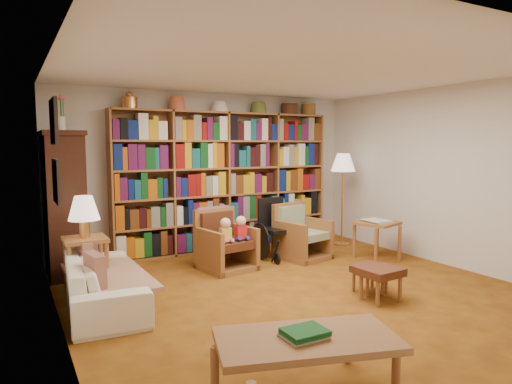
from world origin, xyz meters
TOP-DOWN VIEW (x-y plane):
  - floor at (0.00, 0.00)m, footprint 5.00×5.00m
  - ceiling at (0.00, 0.00)m, footprint 5.00×5.00m
  - wall_back at (0.00, 2.50)m, footprint 5.00×0.00m
  - wall_front at (0.00, -2.50)m, footprint 5.00×0.00m
  - wall_left at (-2.50, 0.00)m, footprint 0.00×5.00m
  - wall_right at (2.50, 0.00)m, footprint 0.00×5.00m
  - bookshelf at (0.20, 2.33)m, footprint 3.60×0.30m
  - curio_cabinet at (-2.25, 2.00)m, footprint 0.50×0.95m
  - framed_pictures at (-2.48, 0.30)m, footprint 0.03×0.52m
  - sofa at (-2.05, 0.57)m, footprint 1.85×0.84m
  - sofa_throw at (-2.00, 0.57)m, footprint 0.79×1.44m
  - cushion_left at (-2.18, 0.92)m, footprint 0.15×0.36m
  - cushion_right at (-2.18, 0.22)m, footprint 0.17×0.37m
  - side_table_lamp at (-2.15, 1.02)m, footprint 0.46×0.46m
  - table_lamp at (-2.15, 1.02)m, footprint 0.34×0.34m
  - armchair_leather at (-0.32, 1.28)m, footprint 0.76×0.78m
  - armchair_sage at (0.92, 1.29)m, footprint 0.79×0.81m
  - wheelchair at (0.59, 1.45)m, footprint 0.51×0.71m
  - floor_lamp at (2.03, 1.65)m, footprint 0.41×0.41m
  - side_table_papers at (1.85, 0.65)m, footprint 0.66×0.66m
  - footstool_a at (0.71, -0.47)m, footprint 0.45×0.42m
  - footstool_b at (0.62, -0.73)m, footprint 0.46×0.40m
  - coffee_table at (-1.18, -1.91)m, footprint 1.33×0.93m

SIDE VIEW (x-z plane):
  - floor at x=0.00m, z-range 0.00..0.00m
  - footstool_a at x=0.71m, z-range 0.10..0.42m
  - sofa at x=-2.05m, z-range 0.00..0.53m
  - footstool_b at x=0.62m, z-range 0.11..0.48m
  - sofa_throw at x=-2.00m, z-range 0.28..0.32m
  - armchair_sage at x=0.92m, z-range -0.10..0.71m
  - armchair_leather at x=-0.32m, z-range -0.07..0.75m
  - coffee_table at x=-1.18m, z-range 0.14..0.61m
  - wheelchair at x=0.59m, z-range -0.04..0.85m
  - cushion_left at x=-2.18m, z-range 0.28..0.62m
  - cushion_right at x=-2.18m, z-range 0.27..0.63m
  - side_table_papers at x=1.85m, z-range 0.18..0.77m
  - side_table_lamp at x=-2.15m, z-range 0.17..0.82m
  - curio_cabinet at x=-2.25m, z-range -0.25..2.15m
  - table_lamp at x=-2.15m, z-range 0.74..1.21m
  - bookshelf at x=0.20m, z-range -0.04..2.38m
  - wall_back at x=0.00m, z-range -1.25..3.75m
  - wall_front at x=0.00m, z-range -1.25..3.75m
  - wall_left at x=-2.50m, z-range -1.25..3.75m
  - wall_right at x=2.50m, z-range -1.25..3.75m
  - floor_lamp at x=2.03m, z-range 0.56..2.10m
  - framed_pictures at x=-2.48m, z-range 1.14..2.11m
  - ceiling at x=0.00m, z-range 2.50..2.50m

